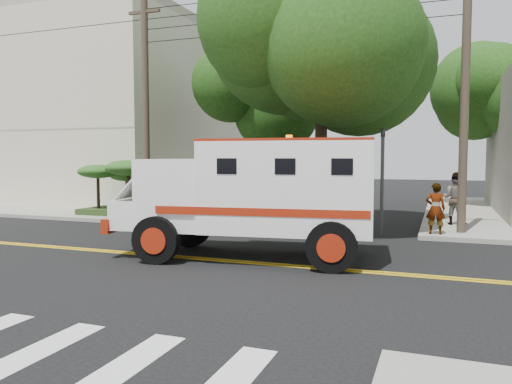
% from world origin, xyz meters
% --- Properties ---
extents(ground, '(100.00, 100.00, 0.00)m').
position_xyz_m(ground, '(0.00, 0.00, 0.00)').
color(ground, black).
rests_on(ground, ground).
extents(sidewalk_nw, '(17.00, 17.00, 0.15)m').
position_xyz_m(sidewalk_nw, '(-13.50, 13.50, 0.07)').
color(sidewalk_nw, gray).
rests_on(sidewalk_nw, ground).
extents(building_left, '(16.00, 14.00, 10.00)m').
position_xyz_m(building_left, '(-15.50, 15.00, 5.15)').
color(building_left, beige).
rests_on(building_left, sidewalk_nw).
extents(utility_pole_left, '(0.28, 0.28, 9.00)m').
position_xyz_m(utility_pole_left, '(-5.60, 6.00, 4.50)').
color(utility_pole_left, '#382D23').
rests_on(utility_pole_left, ground).
extents(utility_pole_right, '(0.28, 0.28, 9.00)m').
position_xyz_m(utility_pole_right, '(6.30, 6.20, 4.50)').
color(utility_pole_right, '#382D23').
rests_on(utility_pole_right, ground).
extents(tree_main, '(6.08, 5.70, 9.85)m').
position_xyz_m(tree_main, '(1.94, 6.21, 7.20)').
color(tree_main, black).
rests_on(tree_main, ground).
extents(tree_left, '(4.48, 4.20, 7.70)m').
position_xyz_m(tree_left, '(-2.68, 11.79, 5.73)').
color(tree_left, black).
rests_on(tree_left, ground).
extents(traffic_signal, '(0.15, 0.18, 3.60)m').
position_xyz_m(traffic_signal, '(3.80, 5.60, 2.23)').
color(traffic_signal, '#3F3F42').
rests_on(traffic_signal, ground).
extents(accessibility_sign, '(0.45, 0.10, 2.02)m').
position_xyz_m(accessibility_sign, '(-6.20, 6.17, 1.37)').
color(accessibility_sign, '#3F3F42').
rests_on(accessibility_sign, ground).
extents(palm_planter, '(3.52, 2.63, 2.36)m').
position_xyz_m(palm_planter, '(-7.44, 6.62, 1.65)').
color(palm_planter, '#1E3314').
rests_on(palm_planter, sidewalk_nw).
extents(armored_truck, '(7.00, 3.44, 3.07)m').
position_xyz_m(armored_truck, '(1.16, 0.60, 1.75)').
color(armored_truck, white).
rests_on(armored_truck, ground).
extents(pedestrian_a, '(0.61, 0.41, 1.66)m').
position_xyz_m(pedestrian_a, '(5.50, 5.50, 0.98)').
color(pedestrian_a, gray).
rests_on(pedestrian_a, sidewalk_ne).
extents(pedestrian_b, '(1.15, 1.05, 1.93)m').
position_xyz_m(pedestrian_b, '(6.16, 8.17, 1.11)').
color(pedestrian_b, gray).
rests_on(pedestrian_b, sidewalk_ne).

